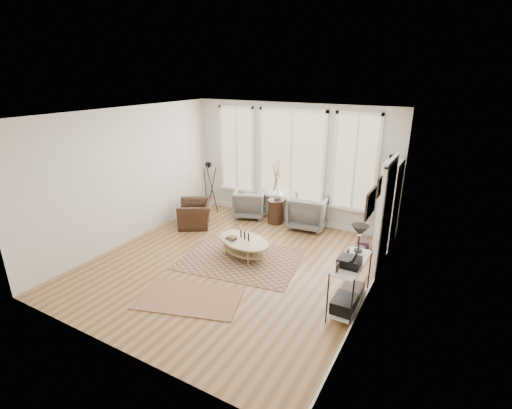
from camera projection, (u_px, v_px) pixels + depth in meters
The scene contains 17 objects.
room at pixel (232, 195), 6.80m from camera, with size 5.50×5.54×2.90m.
bay_window at pixel (291, 158), 8.96m from camera, with size 4.14×0.12×2.24m.
door at pixel (386, 216), 6.66m from camera, with size 0.09×1.06×2.22m.
bookcase at pixel (388, 206), 7.66m from camera, with size 0.31×0.85×2.06m.
low_shelf at pixel (350, 280), 5.76m from camera, with size 0.38×1.08×1.30m.
wall_art at pixel (373, 199), 5.23m from camera, with size 0.04×0.88×0.44m.
rug_main at pixel (241, 259), 7.47m from camera, with size 2.30×1.73×0.01m, color brown.
rug_runner at pixel (189, 298), 6.17m from camera, with size 1.69×0.94×0.01m, color brown.
coffee_table at pixel (243, 244), 7.48m from camera, with size 1.36×1.07×0.55m.
armchair_left at pixel (250, 203), 9.58m from camera, with size 0.76×0.79×0.72m, color slate.
armchair_right at pixel (308, 212), 8.87m from camera, with size 0.87×0.89×0.81m, color slate.
side_table at pixel (276, 192), 9.02m from camera, with size 0.40×0.40×1.68m.
vase at pixel (278, 194), 9.13m from camera, with size 0.25×0.25×0.26m, color silver.
accent_chair at pixel (196, 214), 9.06m from camera, with size 0.80×0.92×0.60m, color #362015.
tripod_camera at pixel (210, 190), 9.76m from camera, with size 0.48×0.48×1.37m.
book_stack_near at pixel (363, 244), 7.94m from camera, with size 0.21×0.26×0.17m, color maroon.
book_stack_far at pixel (359, 250), 7.70m from camera, with size 0.18×0.22×0.14m, color maroon.
Camera 1 is at (3.55, -5.40, 3.57)m, focal length 26.00 mm.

